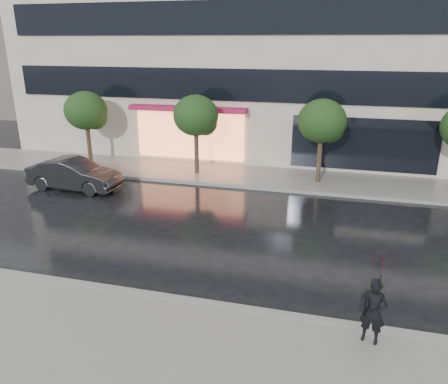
% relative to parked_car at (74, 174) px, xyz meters
% --- Properties ---
extents(ground, '(120.00, 120.00, 0.00)m').
position_rel_parked_car_xyz_m(ground, '(7.65, -6.42, -0.70)').
color(ground, black).
rests_on(ground, ground).
extents(sidewalk_near, '(60.00, 4.50, 0.12)m').
position_rel_parked_car_xyz_m(sidewalk_near, '(7.65, -9.67, -0.64)').
color(sidewalk_near, slate).
rests_on(sidewalk_near, ground).
extents(sidewalk_far, '(60.00, 3.50, 0.12)m').
position_rel_parked_car_xyz_m(sidewalk_far, '(7.65, 3.83, -0.64)').
color(sidewalk_far, slate).
rests_on(sidewalk_far, ground).
extents(curb_near, '(60.00, 0.25, 0.14)m').
position_rel_parked_car_xyz_m(curb_near, '(7.65, -7.42, -0.63)').
color(curb_near, gray).
rests_on(curb_near, ground).
extents(curb_far, '(60.00, 0.25, 0.14)m').
position_rel_parked_car_xyz_m(curb_far, '(7.65, 2.08, -0.63)').
color(curb_far, gray).
rests_on(curb_far, ground).
extents(tree_far_west, '(2.20, 2.20, 3.99)m').
position_rel_parked_car_xyz_m(tree_far_west, '(-1.29, 3.61, 2.22)').
color(tree_far_west, '#33261C').
rests_on(tree_far_west, ground).
extents(tree_mid_west, '(2.20, 2.20, 3.99)m').
position_rel_parked_car_xyz_m(tree_mid_west, '(4.71, 3.61, 2.22)').
color(tree_mid_west, '#33261C').
rests_on(tree_mid_west, ground).
extents(tree_mid_east, '(2.20, 2.20, 3.99)m').
position_rel_parked_car_xyz_m(tree_mid_east, '(10.71, 3.61, 2.22)').
color(tree_mid_east, '#33261C').
rests_on(tree_mid_east, ground).
extents(parked_car, '(4.33, 1.70, 1.40)m').
position_rel_parked_car_xyz_m(parked_car, '(0.00, 0.00, 0.00)').
color(parked_car, '#232326').
rests_on(parked_car, ground).
extents(pedestrian_with_umbrella, '(1.02, 1.04, 2.14)m').
position_rel_parked_car_xyz_m(pedestrian_with_umbrella, '(12.49, -7.93, 0.82)').
color(pedestrian_with_umbrella, black).
rests_on(pedestrian_with_umbrella, sidewalk_near).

